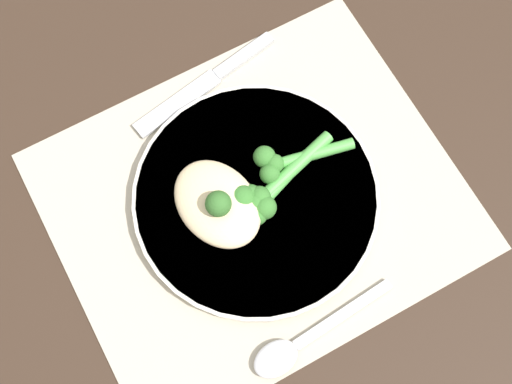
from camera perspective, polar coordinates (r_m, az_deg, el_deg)
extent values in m
plane|color=#332319|center=(0.78, 0.00, -0.77)|extent=(3.00, 3.00, 0.00)
cube|color=#B2A893|center=(0.78, 0.00, -0.73)|extent=(0.43, 0.36, 0.00)
cylinder|color=silver|center=(0.77, 0.00, -0.52)|extent=(0.26, 0.26, 0.01)
cylinder|color=beige|center=(0.76, 0.00, -0.43)|extent=(0.27, 0.27, 0.01)
ellipsoid|color=beige|center=(0.74, -3.11, -0.94)|extent=(0.10, 0.12, 0.03)
sphere|color=#336628|center=(0.72, -3.19, -0.66)|extent=(0.03, 0.03, 0.03)
cylinder|color=#51A847|center=(0.76, 1.98, 1.17)|extent=(0.08, 0.04, 0.01)
sphere|color=#38752D|center=(0.75, -0.08, -0.89)|extent=(0.03, 0.03, 0.03)
sphere|color=#38752D|center=(0.74, -1.06, -0.78)|extent=(0.03, 0.03, 0.03)
sphere|color=#38752D|center=(0.74, 0.09, -1.87)|extent=(0.02, 0.02, 0.02)
cylinder|color=#51A847|center=(0.77, 3.20, 2.04)|extent=(0.10, 0.04, 0.01)
sphere|color=#38752D|center=(0.75, 0.48, -0.36)|extent=(0.03, 0.03, 0.03)
sphere|color=#38752D|center=(0.75, -0.49, -0.26)|extent=(0.02, 0.02, 0.02)
sphere|color=#38752D|center=(0.74, 0.59, -1.29)|extent=(0.03, 0.03, 0.03)
cylinder|color=#51A847|center=(0.77, 4.65, 3.04)|extent=(0.09, 0.03, 0.01)
sphere|color=#38752D|center=(0.76, 1.47, 2.28)|extent=(0.02, 0.02, 0.02)
sphere|color=#38752D|center=(0.76, 0.68, 2.83)|extent=(0.02, 0.02, 0.02)
sphere|color=#38752D|center=(0.76, 1.11, 1.45)|extent=(0.02, 0.02, 0.02)
cube|color=silver|center=(0.82, -6.31, 7.06)|extent=(0.11, 0.04, 0.00)
cube|color=#AFAFB3|center=(0.84, -1.00, 10.82)|extent=(0.08, 0.03, 0.01)
cube|color=silver|center=(0.75, 6.98, -9.69)|extent=(0.12, 0.02, 0.00)
ellipsoid|color=silver|center=(0.73, 1.59, -13.20)|extent=(0.05, 0.04, 0.01)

